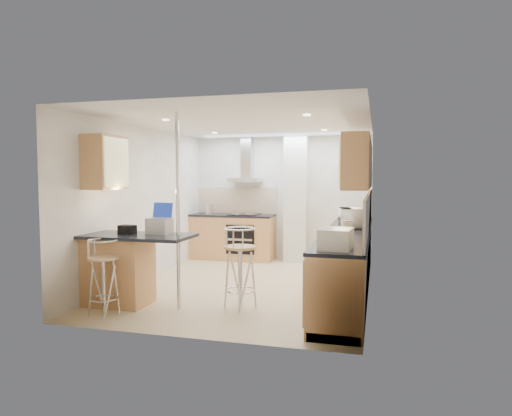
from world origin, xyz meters
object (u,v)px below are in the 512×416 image
(bar_stool_end, at_px, (240,268))
(bar_stool_near, at_px, (104,277))
(microwave, at_px, (352,218))
(bread_bin, at_px, (336,239))
(laptop, at_px, (160,226))

(bar_stool_end, bearing_deg, bar_stool_near, 123.42)
(microwave, distance_m, bread_bin, 2.13)
(bar_stool_near, height_order, bread_bin, bread_bin)
(bar_stool_end, bearing_deg, bread_bin, -108.06)
(microwave, xyz_separation_m, bar_stool_near, (-2.84, -2.21, -0.60))
(microwave, bearing_deg, bread_bin, 167.79)
(microwave, height_order, bread_bin, microwave)
(laptop, height_order, bread_bin, laptop)
(microwave, relative_size, bar_stool_end, 0.50)
(microwave, xyz_separation_m, bar_stool_end, (-1.32, -1.50, -0.54))
(microwave, distance_m, bar_stool_near, 3.65)
(microwave, bearing_deg, laptop, 112.46)
(laptop, distance_m, bar_stool_end, 1.21)
(bread_bin, bearing_deg, bar_stool_near, -173.70)
(bar_stool_near, height_order, bar_stool_end, bar_stool_end)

